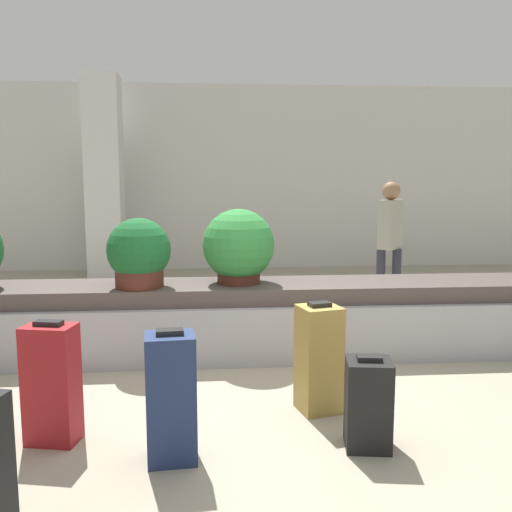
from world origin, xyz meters
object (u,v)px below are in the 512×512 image
Objects in this scene: potted_plant_2 at (139,254)px; traveler_0 at (390,235)px; suitcase_2 at (52,384)px; suitcase_3 at (319,358)px; suitcase_4 at (368,403)px; pillar at (105,178)px; suitcase_0 at (171,398)px; potted_plant_0 at (239,247)px.

potted_plant_2 is 3.31m from traveler_0.
suitcase_3 reaches higher than suitcase_2.
suitcase_4 is (0.20, -0.57, -0.10)m from suitcase_3.
pillar is at bearing 121.77° from suitcase_4.
suitcase_0 is 1.01× the size of suitcase_2.
potted_plant_0 reaches higher than suitcase_4.
traveler_0 reaches higher than suitcase_0.
pillar is 4.68× the size of potted_plant_0.
pillar is at bearing 103.68° from potted_plant_2.
pillar is 4.08× the size of suitcase_0.
pillar is 4.61m from potted_plant_0.
potted_plant_0 is at bearing 70.75° from suitcase_0.
potted_plant_0 is at bearing 8.11° from potted_plant_2.
pillar is at bearing 108.52° from suitcase_2.
suitcase_4 is at bearing -155.50° from traveler_0.
suitcase_2 reaches higher than suitcase_4.
suitcase_0 is 2.00m from potted_plant_2.
pillar is 4.12× the size of suitcase_2.
suitcase_4 is 2.17m from potted_plant_0.
suitcase_3 is (1.73, 0.35, 0.00)m from suitcase_2.
pillar is 6.74m from suitcase_4.
potted_plant_2 is 0.39× the size of traveler_0.
pillar is 5.53× the size of suitcase_4.
suitcase_0 is 1.15× the size of potted_plant_0.
suitcase_0 is (1.43, -6.14, -1.22)m from pillar.
pillar is 6.13m from suitcase_3.
suitcase_3 is 1.14× the size of potted_plant_0.
suitcase_4 is 0.37× the size of traveler_0.
suitcase_3 is 1.57m from potted_plant_0.
suitcase_3 is (2.42, -5.50, -1.22)m from pillar.
suitcase_3 reaches higher than suitcase_4.
pillar is 5.20× the size of potted_plant_2.
traveler_0 is (3.17, 3.32, 0.55)m from suitcase_2.
potted_plant_2 is at bearing 89.14° from suitcase_2.
suitcase_4 is at bearing 5.30° from suitcase_2.
suitcase_2 is 2.20m from potted_plant_0.
suitcase_0 is 1.36× the size of suitcase_4.
potted_plant_0 is at bearing -65.08° from pillar.
potted_plant_0 is 2.52m from traveler_0.
traveler_0 is at bearing 50.74° from suitcase_0.
potted_plant_2 is (-1.38, 1.23, 0.58)m from suitcase_3.
potted_plant_2 is (1.04, -4.27, -0.64)m from pillar.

